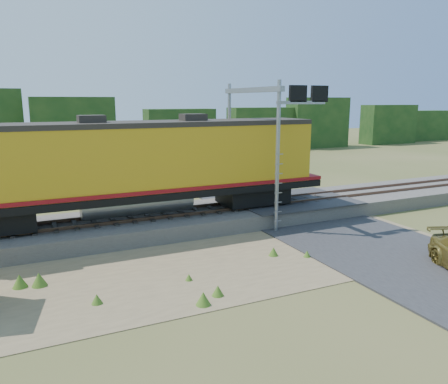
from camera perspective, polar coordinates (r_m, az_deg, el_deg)
name	(u,v)px	position (r m, az deg, el deg)	size (l,w,h in m)	color
ground	(230,264)	(18.31, 0.76, -9.45)	(140.00, 140.00, 0.00)	#475123
ballast	(181,220)	(23.46, -5.61, -3.66)	(70.00, 5.00, 0.80)	slate
rails	(181,211)	(23.34, -5.63, -2.52)	(70.00, 1.54, 0.16)	brown
dirt_shoulder	(180,268)	(18.03, -5.77, -9.80)	(26.00, 8.00, 0.03)	#8C7754
road	(351,236)	(22.59, 16.21, -5.53)	(7.00, 66.00, 0.86)	#38383A
tree_line_north	(90,132)	(54.00, -17.13, 7.52)	(130.00, 3.00, 6.50)	#153814
weed_clumps	(146,278)	(17.28, -10.10, -10.97)	(15.00, 6.20, 0.56)	#487020
locomotive	(130,164)	(22.12, -12.13, 3.54)	(20.37, 3.11, 5.25)	black
signal_gantry	(264,119)	(23.93, 5.24, 9.52)	(3.03, 6.20, 7.65)	gray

